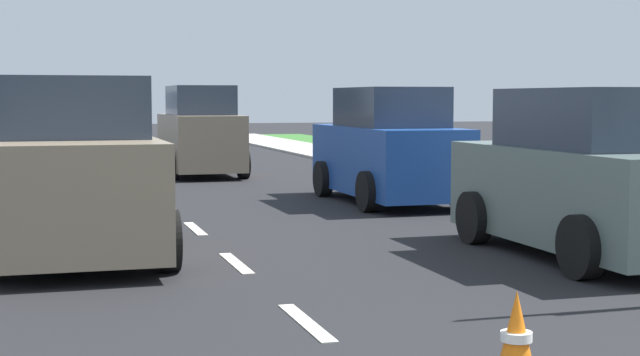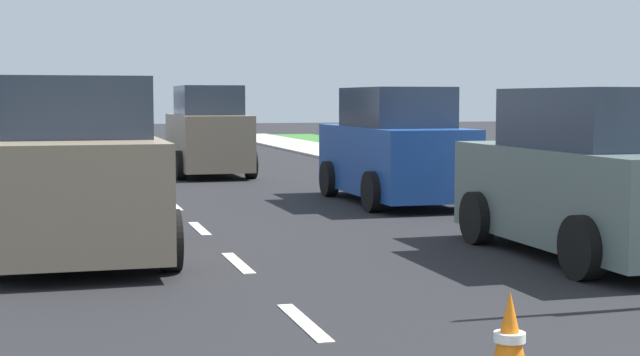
# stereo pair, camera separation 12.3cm
# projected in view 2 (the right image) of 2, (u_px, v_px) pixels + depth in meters

# --- Properties ---
(ground_plane) EXTENTS (96.00, 96.00, 0.00)m
(ground_plane) POSITION_uv_depth(u_px,v_px,m) (142.00, 177.00, 22.70)
(ground_plane) COLOR black
(lane_center_line) EXTENTS (0.14, 46.40, 0.01)m
(lane_center_line) POSITION_uv_depth(u_px,v_px,m) (129.00, 165.00, 26.73)
(lane_center_line) COLOR silver
(lane_center_line) RESTS_ON ground
(traffic_cone_near) EXTENTS (0.36, 0.36, 0.68)m
(traffic_cone_near) POSITION_uv_depth(u_px,v_px,m) (509.00, 345.00, 5.99)
(traffic_cone_near) COLOR black
(traffic_cone_near) RESTS_ON ground
(car_outgoing_far) EXTENTS (1.86, 3.91, 2.18)m
(car_outgoing_far) POSITION_uv_depth(u_px,v_px,m) (208.00, 134.00, 23.25)
(car_outgoing_far) COLOR gray
(car_outgoing_far) RESTS_ON ground
(car_parked_curbside) EXTENTS (1.91, 4.13, 1.99)m
(car_parked_curbside) POSITION_uv_depth(u_px,v_px,m) (591.00, 179.00, 11.25)
(car_parked_curbside) COLOR slate
(car_parked_curbside) RESTS_ON ground
(car_parked_far) EXTENTS (1.88, 4.22, 2.07)m
(car_parked_far) POSITION_uv_depth(u_px,v_px,m) (394.00, 149.00, 17.18)
(car_parked_far) COLOR #1E4799
(car_parked_far) RESTS_ON ground
(car_oncoming_third) EXTENTS (1.87, 4.11, 2.13)m
(car_oncoming_third) POSITION_uv_depth(u_px,v_px,m) (64.00, 122.00, 36.34)
(car_oncoming_third) COLOR silver
(car_oncoming_third) RESTS_ON ground
(car_oncoming_lead) EXTENTS (2.09, 4.05, 2.12)m
(car_oncoming_lead) POSITION_uv_depth(u_px,v_px,m) (77.00, 174.00, 11.29)
(car_oncoming_lead) COLOR gray
(car_oncoming_lead) RESTS_ON ground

